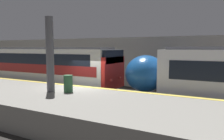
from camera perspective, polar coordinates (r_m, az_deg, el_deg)
name	(u,v)px	position (r m, az deg, el deg)	size (l,w,h in m)	color
ground_plane	(81,104)	(13.03, -8.06, -8.84)	(120.00, 120.00, 0.00)	#282623
platform	(51,105)	(11.07, -15.64, -8.71)	(40.00, 4.90, 1.10)	gray
station_rear_barrier	(128,62)	(18.60, 4.27, 2.08)	(50.00, 0.15, 4.17)	#9E998E
support_pillar_near	(50,55)	(11.21, -15.90, 3.88)	(0.38, 0.38, 3.71)	#56565B
train_boxy	(32,68)	(18.72, -20.25, 0.61)	(15.23, 2.85, 3.33)	black
trash_bin	(68,84)	(11.01, -11.37, -3.52)	(0.44, 0.44, 0.85)	#2D5B38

